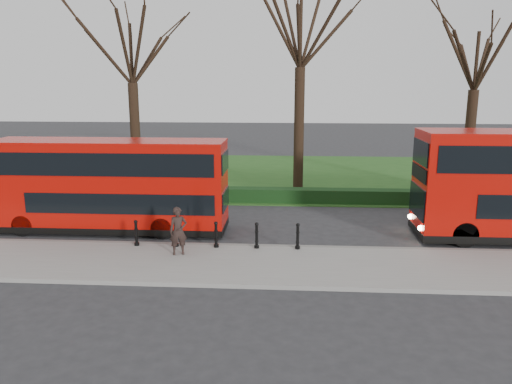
{
  "coord_description": "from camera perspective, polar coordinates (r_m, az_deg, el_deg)",
  "views": [
    {
      "loc": [
        1.39,
        -20.04,
        6.62
      ],
      "look_at": [
        0.04,
        0.5,
        2.0
      ],
      "focal_mm": 35.0,
      "sensor_mm": 36.0,
      "label": 1
    }
  ],
  "objects": [
    {
      "name": "pedestrian",
      "position": [
        19.07,
        -8.87,
        -4.43
      ],
      "size": [
        0.77,
        0.62,
        1.84
      ],
      "primitive_type": "imported",
      "rotation": [
        0.0,
        0.0,
        0.3
      ],
      "color": "black",
      "rests_on": "pavement"
    },
    {
      "name": "bollard_row",
      "position": [
        19.82,
        -4.58,
        -4.92
      ],
      "size": [
        6.58,
        0.15,
        1.0
      ],
      "color": "black",
      "rests_on": "pavement"
    },
    {
      "name": "ground",
      "position": [
        21.15,
        -0.21,
        -5.59
      ],
      "size": [
        120.0,
        120.0,
        0.0
      ],
      "primitive_type": "plane",
      "color": "#28282B",
      "rests_on": "ground"
    },
    {
      "name": "tree_left",
      "position": [
        31.53,
        -14.12,
        15.77
      ],
      "size": [
        7.52,
        7.52,
        11.75
      ],
      "color": "black",
      "rests_on": "ground"
    },
    {
      "name": "yellow_line_outer",
      "position": [
        20.49,
        -0.35,
        -6.18
      ],
      "size": [
        60.0,
        0.1,
        0.01
      ],
      "primitive_type": "cube",
      "color": "yellow",
      "rests_on": "ground"
    },
    {
      "name": "pavement",
      "position": [
        18.31,
        -0.87,
        -8.3
      ],
      "size": [
        60.0,
        4.0,
        0.15
      ],
      "primitive_type": "cube",
      "color": "gray",
      "rests_on": "ground"
    },
    {
      "name": "tree_mid",
      "position": [
        30.21,
        5.16,
        18.54
      ],
      "size": [
        8.57,
        8.57,
        13.39
      ],
      "color": "black",
      "rests_on": "ground"
    },
    {
      "name": "kerb",
      "position": [
        20.18,
        -0.41,
        -6.27
      ],
      "size": [
        60.0,
        0.25,
        0.16
      ],
      "primitive_type": "cube",
      "color": "slate",
      "rests_on": "ground"
    },
    {
      "name": "tree_right",
      "position": [
        31.89,
        23.95,
        14.17
      ],
      "size": [
        7.09,
        7.09,
        11.08
      ],
      "color": "black",
      "rests_on": "ground"
    },
    {
      "name": "bus_lead",
      "position": [
        22.95,
        -16.33,
        0.66
      ],
      "size": [
        10.25,
        2.36,
        4.08
      ],
      "color": "#AD0B05",
      "rests_on": "ground"
    },
    {
      "name": "grass_verge",
      "position": [
        35.68,
        1.46,
        2.0
      ],
      "size": [
        60.0,
        18.0,
        0.06
      ],
      "primitive_type": "cube",
      "color": "#224E1A",
      "rests_on": "ground"
    },
    {
      "name": "hedge",
      "position": [
        27.59,
        0.77,
        -0.38
      ],
      "size": [
        60.0,
        0.9,
        0.8
      ],
      "primitive_type": "cube",
      "color": "black",
      "rests_on": "ground"
    },
    {
      "name": "yellow_line_inner",
      "position": [
        20.68,
        -0.31,
        -6.01
      ],
      "size": [
        60.0,
        0.1,
        0.01
      ],
      "primitive_type": "cube",
      "color": "yellow",
      "rests_on": "ground"
    }
  ]
}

